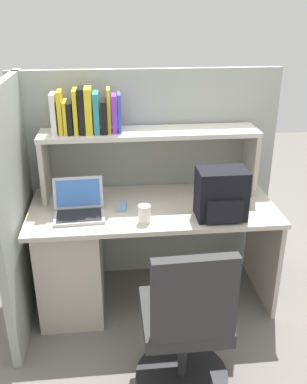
# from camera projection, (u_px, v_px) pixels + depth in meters

# --- Properties ---
(ground_plane) EXTENTS (8.00, 8.00, 0.00)m
(ground_plane) POSITION_uv_depth(u_px,v_px,m) (153.00, 296.00, 3.10)
(ground_plane) COLOR slate
(desk) EXTENTS (1.60, 0.70, 0.73)m
(desk) POSITION_uv_depth(u_px,v_px,m) (96.00, 252.00, 2.90)
(desk) COLOR beige
(desk) RESTS_ON ground_plane
(cubicle_partition_rear) EXTENTS (1.84, 0.05, 1.55)m
(cubicle_partition_rear) POSITION_uv_depth(u_px,v_px,m) (147.00, 178.00, 3.13)
(cubicle_partition_rear) COLOR #939991
(cubicle_partition_rear) RESTS_ON ground_plane
(cubicle_partition_left) EXTENTS (0.05, 1.06, 1.55)m
(cubicle_partition_left) POSITION_uv_depth(u_px,v_px,m) (18.00, 209.00, 2.66)
(cubicle_partition_left) COLOR #939991
(cubicle_partition_left) RESTS_ON ground_plane
(overhead_hutch) EXTENTS (1.44, 0.28, 0.45)m
(overhead_hutch) POSITION_uv_depth(u_px,v_px,m) (150.00, 145.00, 2.84)
(overhead_hutch) COLOR #BCB7AC
(overhead_hutch) RESTS_ON desk
(reference_books_on_shelf) EXTENTS (0.44, 0.18, 0.29)m
(reference_books_on_shelf) POSITION_uv_depth(u_px,v_px,m) (86.00, 113.00, 2.71)
(reference_books_on_shelf) COLOR white
(reference_books_on_shelf) RESTS_ON overhead_hutch
(laptop) EXTENTS (0.32, 0.28, 0.22)m
(laptop) POSITION_uv_depth(u_px,v_px,m) (79.00, 208.00, 2.66)
(laptop) COLOR #B7BABF
(laptop) RESTS_ON desk
(backpack) EXTENTS (0.30, 0.23, 0.31)m
(backpack) POSITION_uv_depth(u_px,v_px,m) (221.00, 195.00, 2.60)
(backpack) COLOR black
(backpack) RESTS_ON desk
(computer_mouse) EXTENTS (0.07, 0.11, 0.03)m
(computer_mouse) POSITION_uv_depth(u_px,v_px,m) (122.00, 207.00, 2.75)
(computer_mouse) COLOR #7299C6
(computer_mouse) RESTS_ON desk
(paper_cup) EXTENTS (0.08, 0.08, 0.11)m
(paper_cup) POSITION_uv_depth(u_px,v_px,m) (144.00, 214.00, 2.58)
(paper_cup) COLOR white
(paper_cup) RESTS_ON desk
(office_chair) EXTENTS (0.52, 0.52, 0.93)m
(office_chair) POSITION_uv_depth(u_px,v_px,m) (186.00, 331.00, 2.21)
(office_chair) COLOR black
(office_chair) RESTS_ON ground_plane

